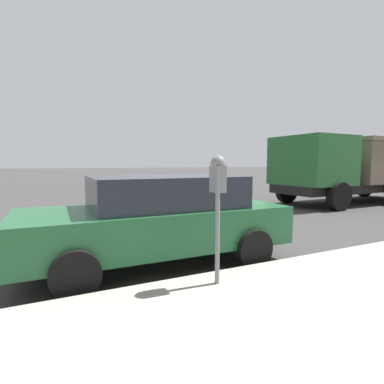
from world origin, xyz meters
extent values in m
plane|color=#3D3A3A|center=(0.00, 0.00, 0.00)|extent=(220.00, 220.00, 0.00)
cylinder|color=gray|center=(-2.60, 0.46, 0.75)|extent=(0.06, 0.06, 1.20)
cube|color=gray|center=(-2.60, 0.46, 1.52)|extent=(0.20, 0.14, 0.34)
sphere|color=gray|center=(-2.60, 0.46, 1.72)|extent=(0.19, 0.19, 0.19)
cube|color=#19389E|center=(-2.49, 0.46, 1.48)|extent=(0.01, 0.11, 0.12)
cube|color=black|center=(-2.49, 0.46, 1.59)|extent=(0.01, 0.10, 0.08)
cube|color=#1E5B33|center=(-1.04, 0.77, 0.64)|extent=(1.89, 4.43, 0.64)
cube|color=#232833|center=(-1.04, 0.60, 1.23)|extent=(1.65, 2.48, 0.53)
cylinder|color=black|center=(-1.95, 2.15, 0.32)|extent=(0.22, 0.64, 0.64)
cylinder|color=black|center=(-0.10, 2.14, 0.32)|extent=(0.22, 0.64, 0.64)
cylinder|color=black|center=(-1.97, -0.59, 0.32)|extent=(0.22, 0.64, 0.64)
cylinder|color=black|center=(-0.12, -0.60, 0.32)|extent=(0.22, 0.64, 0.64)
cube|color=black|center=(2.88, -9.68, 0.70)|extent=(2.40, 7.79, 0.35)
cube|color=#23602D|center=(2.81, -6.98, 1.82)|extent=(2.63, 2.39, 1.89)
cube|color=#6B6051|center=(2.93, -11.15, 1.74)|extent=(2.70, 4.86, 1.74)
cube|color=#6B6051|center=(2.93, -11.15, 2.69)|extent=(2.81, 4.97, 0.16)
cylinder|color=black|center=(1.52, -7.01, 0.52)|extent=(0.33, 1.05, 1.04)
cylinder|color=black|center=(4.09, -6.94, 0.52)|extent=(0.33, 1.05, 1.04)
cylinder|color=black|center=(4.19, -10.41, 0.52)|extent=(0.33, 1.05, 1.04)
cylinder|color=black|center=(4.24, -12.35, 0.52)|extent=(0.33, 1.05, 1.04)
camera|label=1|loc=(-5.88, 2.39, 1.71)|focal=28.00mm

